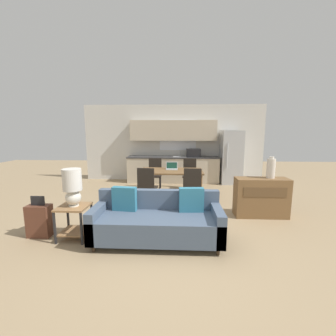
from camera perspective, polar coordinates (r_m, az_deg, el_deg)
name	(u,v)px	position (r m, az deg, el deg)	size (l,w,h in m)	color
ground_plane	(166,239)	(3.92, -0.49, -17.53)	(20.00, 20.00, 0.00)	#9E8460
wall_back	(173,143)	(8.13, 1.39, 6.37)	(6.40, 0.07, 2.70)	silver
kitchen_counter	(173,158)	(7.87, 1.40, 2.55)	(3.17, 0.65, 2.15)	beige
refrigerator	(231,157)	(7.95, 15.68, 2.66)	(0.69, 0.76, 1.79)	#B7BABC
dining_table	(171,172)	(6.05, 0.80, -1.12)	(1.67, 0.96, 0.73)	brown
couch	(157,221)	(3.74, -2.71, -13.20)	(2.03, 0.80, 0.86)	#3D2D1E
side_table	(74,217)	(4.10, -22.78, -11.31)	(0.47, 0.47, 0.56)	olive
table_lamp	(72,186)	(3.95, -23.10, -4.17)	(0.30, 0.30, 0.62)	silver
credenza	(261,197)	(5.10, 22.56, -6.90)	(1.07, 0.40, 0.81)	brown
vase	(271,168)	(5.07, 24.68, -0.02)	(0.17, 0.17, 0.45)	beige
dining_chair_far_left	(155,173)	(6.96, -3.36, -1.18)	(0.42, 0.42, 0.94)	black
dining_chair_near_left	(147,185)	(5.34, -5.35, -4.42)	(0.46, 0.46, 0.94)	black
dining_chair_far_right	(190,173)	(6.92, 5.51, -1.26)	(0.44, 0.44, 0.94)	black
dining_chair_near_right	(192,186)	(5.30, 6.23, -4.54)	(0.45, 0.45, 0.94)	black
laptop	(172,167)	(6.21, 0.97, 0.13)	(0.32, 0.26, 0.20)	#B7BABC
suitcase	(40,220)	(4.46, -29.83, -11.48)	(0.38, 0.22, 0.70)	brown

